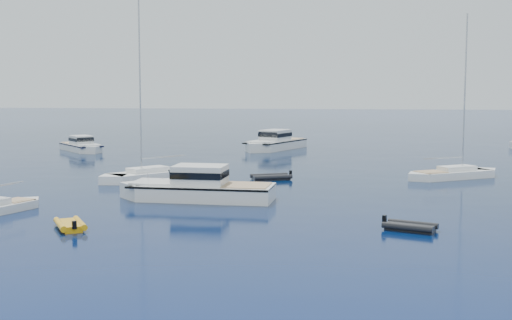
{
  "coord_description": "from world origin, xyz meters",
  "views": [
    {
      "loc": [
        4.68,
        -32.76,
        8.3
      ],
      "look_at": [
        -1.43,
        22.39,
        2.2
      ],
      "focal_mm": 48.57,
      "sensor_mm": 36.0,
      "label": 1
    }
  ],
  "objects": [
    {
      "name": "motor_cruiser_centre",
      "position": [
        -4.98,
        15.72,
        0.0
      ],
      "size": [
        12.45,
        4.56,
        3.21
      ],
      "primitive_type": null,
      "rotation": [
        0.0,
        0.0,
        1.5
      ],
      "color": "white",
      "rests_on": "ground"
    },
    {
      "name": "sailboat_mid_l",
      "position": [
        -10.92,
        25.78,
        0.0
      ],
      "size": [
        9.5,
        9.88,
        16.0
      ],
      "primitive_type": null,
      "rotation": [
        0.0,
        0.0,
        2.39
      ],
      "color": "white",
      "rests_on": "ground"
    },
    {
      "name": "sailboat_centre",
      "position": [
        15.36,
        29.55,
        0.0
      ],
      "size": [
        10.1,
        7.51,
        14.98
      ],
      "primitive_type": null,
      "rotation": [
        0.0,
        0.0,
        5.25
      ],
      "color": "white",
      "rests_on": "ground"
    },
    {
      "name": "tender_grey_far",
      "position": [
        -0.61,
        26.9,
        0.0
      ],
      "size": [
        4.08,
        3.2,
        0.95
      ],
      "primitive_type": null,
      "rotation": [
        0.0,
        0.0,
        1.96
      ],
      "color": "black",
      "rests_on": "ground"
    },
    {
      "name": "motor_cruiser_distant",
      "position": [
        -2.69,
        54.87,
        0.0
      ],
      "size": [
        8.58,
        12.6,
        3.2
      ],
      "primitive_type": null,
      "rotation": [
        0.0,
        0.0,
        2.7
      ],
      "color": "silver",
      "rests_on": "ground"
    },
    {
      "name": "ground",
      "position": [
        0.0,
        0.0,
        0.0
      ],
      "size": [
        400.0,
        400.0,
        0.0
      ],
      "primitive_type": "plane",
      "color": "#091B58",
      "rests_on": "ground"
    },
    {
      "name": "motor_cruiser_horizon",
      "position": [
        -26.24,
        49.83,
        0.0
      ],
      "size": [
        8.34,
        9.08,
        2.48
      ],
      "primitive_type": null,
      "rotation": [
        0.0,
        0.0,
        3.85
      ],
      "color": "silver",
      "rests_on": "ground"
    },
    {
      "name": "tender_yellow",
      "position": [
        -10.3,
        5.02,
        0.0
      ],
      "size": [
        3.11,
        3.62,
        0.95
      ],
      "primitive_type": null,
      "rotation": [
        0.0,
        0.0,
        0.52
      ],
      "color": "#E8A30D",
      "rests_on": "ground"
    },
    {
      "name": "tender_grey_near",
      "position": [
        9.14,
        6.65,
        0.0
      ],
      "size": [
        3.49,
        2.8,
        0.95
      ],
      "primitive_type": null,
      "rotation": [
        0.0,
        0.0,
        4.31
      ],
      "color": "black",
      "rests_on": "ground"
    }
  ]
}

